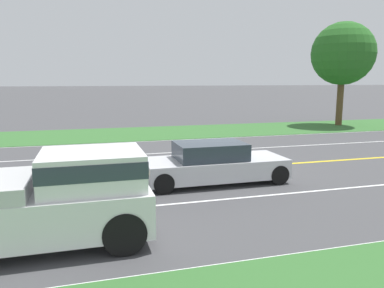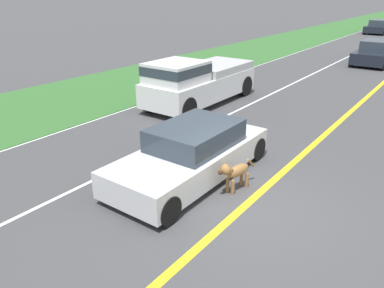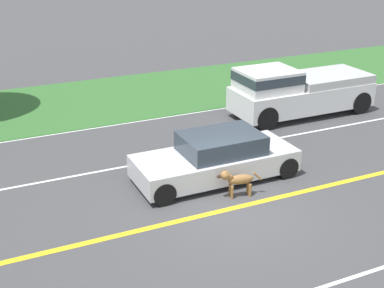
# 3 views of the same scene
# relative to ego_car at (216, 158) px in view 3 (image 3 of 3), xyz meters

# --- Properties ---
(ground_plane) EXTENTS (400.00, 400.00, 0.00)m
(ground_plane) POSITION_rel_ego_car_xyz_m (-1.71, 0.40, -0.61)
(ground_plane) COLOR #424244
(centre_divider_line) EXTENTS (0.18, 160.00, 0.01)m
(centre_divider_line) POSITION_rel_ego_car_xyz_m (-1.71, 0.40, -0.60)
(centre_divider_line) COLOR yellow
(centre_divider_line) RESTS_ON ground
(lane_edge_line_right) EXTENTS (0.14, 160.00, 0.01)m
(lane_edge_line_right) POSITION_rel_ego_car_xyz_m (5.29, 0.40, -0.60)
(lane_edge_line_right) COLOR white
(lane_edge_line_right) RESTS_ON ground
(lane_dash_same_dir) EXTENTS (0.10, 160.00, 0.01)m
(lane_dash_same_dir) POSITION_rel_ego_car_xyz_m (1.79, 0.40, -0.60)
(lane_dash_same_dir) COLOR white
(lane_dash_same_dir) RESTS_ON ground
(lane_dash_oncoming) EXTENTS (0.10, 160.00, 0.01)m
(lane_dash_oncoming) POSITION_rel_ego_car_xyz_m (-5.21, 0.40, -0.60)
(lane_dash_oncoming) COLOR white
(lane_dash_oncoming) RESTS_ON ground
(grass_verge_right) EXTENTS (6.00, 160.00, 0.03)m
(grass_verge_right) POSITION_rel_ego_car_xyz_m (8.29, 0.40, -0.59)
(grass_verge_right) COLOR #33662D
(grass_verge_right) RESTS_ON ground
(ego_car) EXTENTS (1.84, 4.52, 1.30)m
(ego_car) POSITION_rel_ego_car_xyz_m (0.00, 0.00, 0.00)
(ego_car) COLOR silver
(ego_car) RESTS_ON ground
(dog) EXTENTS (0.38, 1.24, 0.80)m
(dog) POSITION_rel_ego_car_xyz_m (-1.20, 0.03, -0.11)
(dog) COLOR olive
(dog) RESTS_ON ground
(pickup_truck) EXTENTS (2.00, 5.28, 1.86)m
(pickup_truck) POSITION_rel_ego_car_xyz_m (3.50, -5.10, 0.34)
(pickup_truck) COLOR silver
(pickup_truck) RESTS_ON ground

